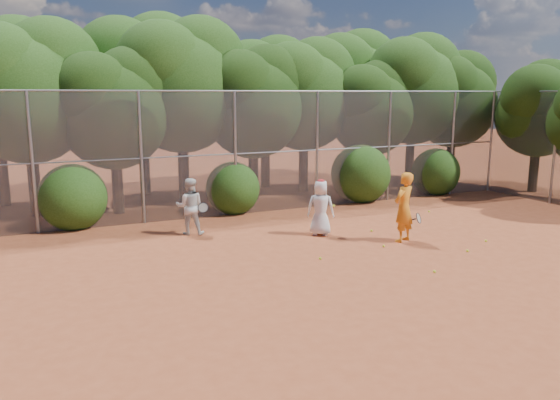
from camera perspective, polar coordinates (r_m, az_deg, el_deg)
name	(u,v)px	position (r m, az deg, el deg)	size (l,w,h in m)	color
ground	(361,260)	(13.29, 8.47, -6.21)	(80.00, 80.00, 0.00)	brown
fence_back	(260,151)	(18.07, -2.06, 5.13)	(20.05, 0.09, 4.03)	gray
fence_side	(555,147)	(21.84, 26.79, 4.98)	(0.09, 6.09, 4.03)	gray
tree_1	(28,86)	(19.16, -24.85, 10.80)	(4.64, 4.03, 6.35)	black
tree_2	(114,104)	(18.63, -16.93, 9.57)	(3.99, 3.47, 5.47)	black
tree_3	(182,80)	(20.11, -10.20, 12.26)	(4.89, 4.26, 6.70)	black
tree_4	(254,98)	(20.30, -2.76, 10.60)	(4.19, 3.64, 5.73)	black
tree_5	(305,90)	(22.07, 2.61, 11.39)	(4.51, 3.92, 6.17)	black
tree_6	(372,105)	(22.47, 9.54, 9.77)	(3.86, 3.36, 5.29)	black
tree_7	(414,85)	(24.43, 13.79, 11.60)	(4.77, 4.14, 6.53)	black
tree_8	(454,96)	(25.48, 17.76, 10.32)	(4.25, 3.70, 5.82)	black
tree_10	(142,75)	(22.05, -14.26, 12.58)	(5.15, 4.48, 7.06)	black
tree_11	(266,87)	(23.10, -1.48, 11.67)	(4.64, 4.03, 6.35)	black
tree_12	(351,80)	(25.72, 7.46, 12.30)	(5.02, 4.37, 6.88)	black
tree_13	(540,105)	(24.17, 25.50, 8.94)	(3.86, 3.36, 5.29)	black
bush_0	(72,194)	(17.20, -20.87, 0.56)	(2.00, 2.00, 2.00)	#1C3F0F
bush_1	(233,186)	(18.19, -4.96, 1.47)	(1.80, 1.80, 1.80)	#1C3F0F
bush_2	(361,171)	(20.36, 8.42, 2.99)	(2.20, 2.20, 2.20)	#1C3F0F
bush_3	(436,170)	(22.46, 15.95, 3.05)	(1.90, 1.90, 1.90)	#1C3F0F
player_yellow	(404,207)	(14.91, 12.82, -0.74)	(0.91, 0.68, 1.88)	orange
player_teen	(321,207)	(15.28, 4.27, -0.78)	(0.91, 0.83, 1.59)	white
player_white	(190,206)	(15.53, -9.41, -0.66)	(0.94, 0.85, 1.60)	silver
ball_0	(384,246)	(14.44, 10.79, -4.74)	(0.07, 0.07, 0.07)	#D6F02B
ball_1	(372,231)	(15.96, 9.54, -3.18)	(0.07, 0.07, 0.07)	#D6F02B
ball_2	(434,271)	(12.69, 15.84, -7.20)	(0.07, 0.07, 0.07)	#D6F02B
ball_3	(486,241)	(15.68, 20.72, -4.01)	(0.07, 0.07, 0.07)	#D6F02B
ball_4	(320,258)	(13.19, 4.22, -6.10)	(0.07, 0.07, 0.07)	#D6F02B
ball_5	(429,211)	(18.96, 15.32, -1.16)	(0.07, 0.07, 0.07)	#D6F02B
ball_6	(467,251)	(14.55, 19.00, -5.04)	(0.07, 0.07, 0.07)	#D6F02B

